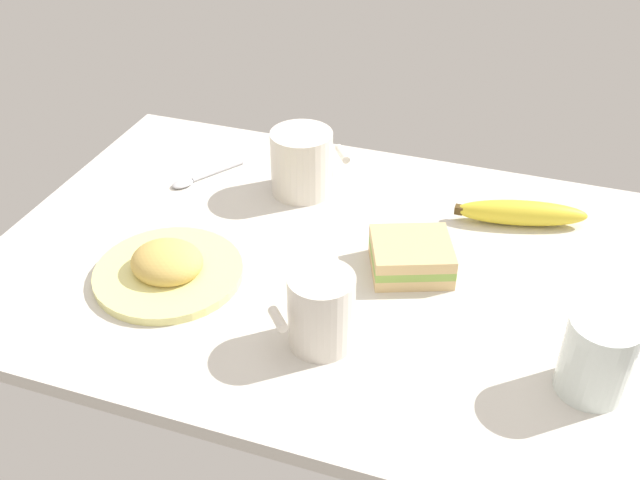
{
  "coord_description": "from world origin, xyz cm",
  "views": [
    {
      "loc": [
        -25.86,
        76.16,
        62.65
      ],
      "look_at": [
        0.0,
        0.0,
        5.0
      ],
      "focal_mm": 41.13,
      "sensor_mm": 36.0,
      "label": 1
    }
  ],
  "objects_px": {
    "coffee_mug_black": "(302,162)",
    "glass_of_milk": "(596,358)",
    "plate_of_food": "(168,268)",
    "sandwich_main": "(411,257)",
    "spoon": "(197,178)",
    "coffee_mug_milky": "(321,309)",
    "banana": "(521,213)"
  },
  "relations": [
    {
      "from": "banana",
      "to": "plate_of_food",
      "type": "bearing_deg",
      "value": 32.98
    },
    {
      "from": "coffee_mug_milky",
      "to": "spoon",
      "type": "xyz_separation_m",
      "value": [
        0.31,
        -0.29,
        -0.05
      ]
    },
    {
      "from": "glass_of_milk",
      "to": "banana",
      "type": "distance_m",
      "value": 0.32
    },
    {
      "from": "plate_of_food",
      "to": "glass_of_milk",
      "type": "height_order",
      "value": "glass_of_milk"
    },
    {
      "from": "sandwich_main",
      "to": "spoon",
      "type": "height_order",
      "value": "sandwich_main"
    },
    {
      "from": "coffee_mug_black",
      "to": "glass_of_milk",
      "type": "distance_m",
      "value": 0.53
    },
    {
      "from": "coffee_mug_milky",
      "to": "glass_of_milk",
      "type": "xyz_separation_m",
      "value": [
        -0.3,
        -0.02,
        -0.0
      ]
    },
    {
      "from": "coffee_mug_black",
      "to": "glass_of_milk",
      "type": "height_order",
      "value": "coffee_mug_black"
    },
    {
      "from": "coffee_mug_black",
      "to": "sandwich_main",
      "type": "distance_m",
      "value": 0.25
    },
    {
      "from": "glass_of_milk",
      "to": "spoon",
      "type": "xyz_separation_m",
      "value": [
        0.61,
        -0.26,
        -0.04
      ]
    },
    {
      "from": "sandwich_main",
      "to": "plate_of_food",
      "type": "bearing_deg",
      "value": 21.37
    },
    {
      "from": "sandwich_main",
      "to": "glass_of_milk",
      "type": "bearing_deg",
      "value": 148.3
    },
    {
      "from": "spoon",
      "to": "coffee_mug_milky",
      "type": "bearing_deg",
      "value": 136.86
    },
    {
      "from": "banana",
      "to": "glass_of_milk",
      "type": "bearing_deg",
      "value": 109.61
    },
    {
      "from": "plate_of_food",
      "to": "coffee_mug_black",
      "type": "height_order",
      "value": "coffee_mug_black"
    },
    {
      "from": "coffee_mug_milky",
      "to": "spoon",
      "type": "bearing_deg",
      "value": -43.14
    },
    {
      "from": "plate_of_food",
      "to": "banana",
      "type": "xyz_separation_m",
      "value": [
        -0.43,
        -0.28,
        0.0
      ]
    },
    {
      "from": "sandwich_main",
      "to": "glass_of_milk",
      "type": "height_order",
      "value": "glass_of_milk"
    },
    {
      "from": "coffee_mug_black",
      "to": "sandwich_main",
      "type": "relative_size",
      "value": 0.9
    },
    {
      "from": "plate_of_food",
      "to": "sandwich_main",
      "type": "height_order",
      "value": "plate_of_food"
    },
    {
      "from": "glass_of_milk",
      "to": "spoon",
      "type": "distance_m",
      "value": 0.67
    },
    {
      "from": "coffee_mug_milky",
      "to": "coffee_mug_black",
      "type": "bearing_deg",
      "value": -66.43
    },
    {
      "from": "spoon",
      "to": "glass_of_milk",
      "type": "bearing_deg",
      "value": 156.68
    },
    {
      "from": "glass_of_milk",
      "to": "sandwich_main",
      "type": "bearing_deg",
      "value": -31.7
    },
    {
      "from": "coffee_mug_milky",
      "to": "sandwich_main",
      "type": "relative_size",
      "value": 0.73
    },
    {
      "from": "coffee_mug_black",
      "to": "glass_of_milk",
      "type": "bearing_deg",
      "value": 146.75
    },
    {
      "from": "coffee_mug_milky",
      "to": "glass_of_milk",
      "type": "height_order",
      "value": "same"
    },
    {
      "from": "plate_of_food",
      "to": "banana",
      "type": "bearing_deg",
      "value": -147.02
    },
    {
      "from": "sandwich_main",
      "to": "spoon",
      "type": "distance_m",
      "value": 0.39
    },
    {
      "from": "coffee_mug_black",
      "to": "coffee_mug_milky",
      "type": "relative_size",
      "value": 1.23
    },
    {
      "from": "glass_of_milk",
      "to": "spoon",
      "type": "relative_size",
      "value": 0.82
    },
    {
      "from": "coffee_mug_black",
      "to": "banana",
      "type": "height_order",
      "value": "coffee_mug_black"
    }
  ]
}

